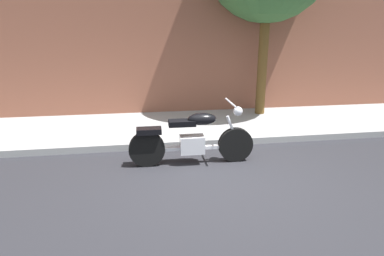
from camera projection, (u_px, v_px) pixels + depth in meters
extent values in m
plane|color=#28282D|center=(217.00, 176.00, 5.57)|extent=(60.00, 60.00, 0.00)
cube|color=#9E9E9E|center=(192.00, 126.00, 8.13)|extent=(19.66, 2.60, 0.14)
cylinder|color=black|center=(235.00, 145.00, 6.12)|extent=(0.65, 0.13, 0.65)
cylinder|color=black|center=(147.00, 149.00, 5.90)|extent=(0.65, 0.13, 0.65)
cube|color=silver|center=(192.00, 144.00, 6.00)|extent=(0.44, 0.29, 0.32)
cube|color=silver|center=(192.00, 148.00, 6.02)|extent=(1.47, 0.10, 0.06)
ellipsoid|color=black|center=(202.00, 119.00, 5.88)|extent=(0.52, 0.27, 0.22)
cube|color=black|center=(182.00, 123.00, 5.85)|extent=(0.48, 0.25, 0.10)
cube|color=black|center=(149.00, 131.00, 5.81)|extent=(0.44, 0.25, 0.10)
cylinder|color=silver|center=(233.00, 131.00, 6.03)|extent=(0.27, 0.05, 0.58)
cylinder|color=silver|center=(231.00, 103.00, 5.87)|extent=(0.04, 0.70, 0.04)
sphere|color=silver|center=(238.00, 111.00, 5.94)|extent=(0.17, 0.17, 0.17)
cylinder|color=silver|center=(178.00, 147.00, 6.14)|extent=(0.80, 0.10, 0.09)
cylinder|color=brown|center=(263.00, 59.00, 8.67)|extent=(0.25, 0.25, 3.21)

